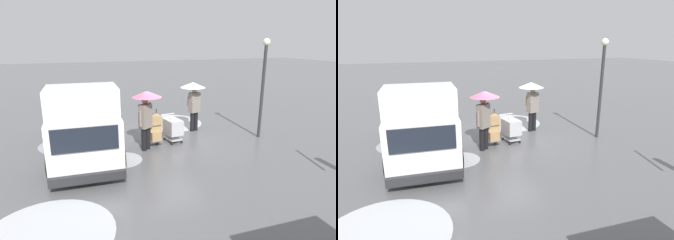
# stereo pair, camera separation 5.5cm
# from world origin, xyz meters

# --- Properties ---
(ground_plane) EXTENTS (90.00, 90.00, 0.00)m
(ground_plane) POSITION_xyz_m (0.00, 0.00, 0.00)
(ground_plane) COLOR #5B5B5E
(slush_patch_near_cluster) EXTENTS (2.15, 2.15, 0.01)m
(slush_patch_near_cluster) POSITION_xyz_m (3.80, -0.59, 0.00)
(slush_patch_near_cluster) COLOR #999BA0
(slush_patch_near_cluster) RESTS_ON ground
(slush_patch_under_van) EXTENTS (1.32, 1.32, 0.01)m
(slush_patch_under_van) POSITION_xyz_m (2.19, 1.54, 0.00)
(slush_patch_under_van) COLOR #ADAFB5
(slush_patch_under_van) RESTS_ON ground
(slush_patch_mid_street) EXTENTS (2.71, 2.71, 0.01)m
(slush_patch_mid_street) POSITION_xyz_m (4.31, 4.78, 0.00)
(slush_patch_mid_street) COLOR silver
(slush_patch_mid_street) RESTS_ON ground
(slush_patch_far_side) EXTENTS (2.98, 2.98, 0.01)m
(slush_patch_far_side) POSITION_xyz_m (-0.81, -2.09, 0.00)
(slush_patch_far_side) COLOR silver
(slush_patch_far_side) RESTS_ON ground
(cargo_van_parked_right) EXTENTS (2.38, 5.43, 2.60)m
(cargo_van_parked_right) POSITION_xyz_m (3.25, 0.77, 1.18)
(cargo_van_parked_right) COLOR white
(cargo_van_parked_right) RESTS_ON ground
(shopping_cart_vendor) EXTENTS (0.66, 0.89, 1.04)m
(shopping_cart_vendor) POSITION_xyz_m (-0.01, 0.44, 0.57)
(shopping_cart_vendor) COLOR #B2B2B7
(shopping_cart_vendor) RESTS_ON ground
(hand_dolly_boxes) EXTENTS (0.57, 0.74, 1.32)m
(hand_dolly_boxes) POSITION_xyz_m (0.78, 0.54, 0.66)
(hand_dolly_boxes) COLOR #515156
(hand_dolly_boxes) RESTS_ON ground
(pedestrian_pink_side) EXTENTS (1.04, 1.04, 2.15)m
(pedestrian_pink_side) POSITION_xyz_m (-1.31, -0.58, 1.57)
(pedestrian_pink_side) COLOR black
(pedestrian_pink_side) RESTS_ON ground
(pedestrian_black_side) EXTENTS (1.04, 1.04, 2.15)m
(pedestrian_black_side) POSITION_xyz_m (1.15, 0.87, 1.58)
(pedestrian_black_side) COLOR black
(pedestrian_black_side) RESTS_ON ground
(street_lamp) EXTENTS (0.28, 0.28, 3.86)m
(street_lamp) POSITION_xyz_m (-3.47, 1.08, 2.37)
(street_lamp) COLOR #2D2D33
(street_lamp) RESTS_ON ground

